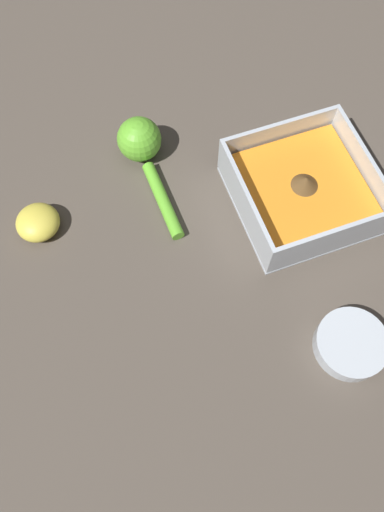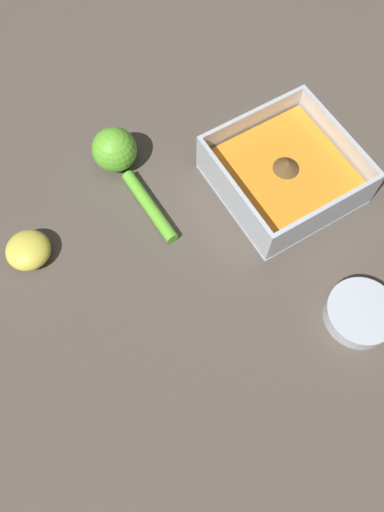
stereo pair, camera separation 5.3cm
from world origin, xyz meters
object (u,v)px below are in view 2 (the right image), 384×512
object	(u,v)px
square_dish	(284,175)
lemon_squeezer	(119,157)
spice_bowl	(360,313)
lemon_half	(28,250)

from	to	relation	value
square_dish	lemon_squeezer	bearing A→B (deg)	-127.66
spice_bowl	lemon_squeezer	bearing A→B (deg)	-156.49
square_dish	lemon_squeezer	size ratio (longest dim) A/B	0.95
lemon_squeezer	lemon_half	xyz separation A→B (m)	(0.06, -0.18, -0.01)
square_dish	lemon_half	size ratio (longest dim) A/B	3.01
spice_bowl	lemon_half	size ratio (longest dim) A/B	1.49
square_dish	lemon_half	distance (m)	0.38
square_dish	spice_bowl	size ratio (longest dim) A/B	2.02
square_dish	lemon_squeezer	distance (m)	0.24
lemon_half	lemon_squeezer	bearing A→B (deg)	110.17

